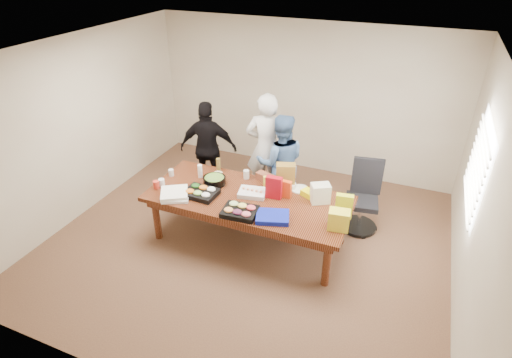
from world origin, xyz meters
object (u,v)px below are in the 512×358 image
at_px(conference_table, 249,219).
at_px(office_chair, 362,199).
at_px(salad_bowl, 214,181).
at_px(sheet_cake, 252,193).
at_px(person_center, 267,149).
at_px(person_right, 281,163).

bearing_deg(conference_table, office_chair, 32.22).
bearing_deg(salad_bowl, sheet_cake, -6.14).
xyz_separation_m(office_chair, salad_bowl, (-2.02, -0.76, 0.28)).
height_order(office_chair, person_center, person_center).
xyz_separation_m(person_right, salad_bowl, (-0.70, -0.89, 0.01)).
xyz_separation_m(office_chair, person_center, (-1.62, 0.28, 0.40)).
xyz_separation_m(conference_table, person_center, (-0.19, 1.18, 0.55)).
xyz_separation_m(conference_table, office_chair, (1.43, 0.90, 0.15)).
bearing_deg(person_center, sheet_cake, 89.00).
distance_m(sheet_cake, salad_bowl, 0.63).
bearing_deg(sheet_cake, person_center, 90.03).
relative_size(conference_table, office_chair, 2.66).
bearing_deg(sheet_cake, person_right, 74.37).
bearing_deg(sheet_cake, office_chair, 19.56).
bearing_deg(conference_table, person_center, 99.10).
height_order(person_center, salad_bowl, person_center).
bearing_deg(sheet_cake, salad_bowl, 162.76).
bearing_deg(salad_bowl, person_center, 68.65).
xyz_separation_m(conference_table, sheet_cake, (0.03, 0.07, 0.41)).
relative_size(person_center, person_right, 1.16).
relative_size(office_chair, sheet_cake, 2.85).
relative_size(conference_table, salad_bowl, 8.53).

